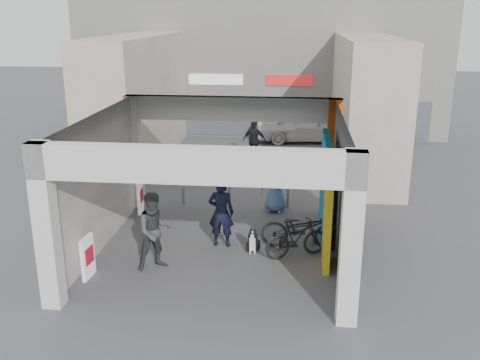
# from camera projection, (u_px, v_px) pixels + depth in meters

# --- Properties ---
(ground) EXTENTS (90.00, 90.00, 0.00)m
(ground) POSITION_uv_depth(u_px,v_px,m) (223.00, 235.00, 14.68)
(ground) COLOR #505155
(ground) RESTS_ON ground
(arcade_canopy) EXTENTS (6.40, 6.45, 6.40)m
(arcade_canopy) POSITION_uv_depth(u_px,v_px,m) (240.00, 163.00, 13.16)
(arcade_canopy) COLOR silver
(arcade_canopy) RESTS_ON ground
(far_building) EXTENTS (18.00, 4.08, 8.00)m
(far_building) POSITION_uv_depth(u_px,v_px,m) (261.00, 51.00, 26.75)
(far_building) COLOR silver
(far_building) RESTS_ON ground
(plaza_bldg_left) EXTENTS (2.00, 9.00, 5.00)m
(plaza_bldg_left) POSITION_uv_depth(u_px,v_px,m) (138.00, 99.00, 21.51)
(plaza_bldg_left) COLOR beige
(plaza_bldg_left) RESTS_ON ground
(plaza_bldg_right) EXTENTS (2.00, 9.00, 5.00)m
(plaza_bldg_right) POSITION_uv_depth(u_px,v_px,m) (365.00, 103.00, 20.58)
(plaza_bldg_right) COLOR beige
(plaza_bldg_right) RESTS_ON ground
(bollard_left) EXTENTS (0.09, 0.09, 0.93)m
(bollard_left) POSITION_uv_depth(u_px,v_px,m) (183.00, 190.00, 16.94)
(bollard_left) COLOR #999CA1
(bollard_left) RESTS_ON ground
(bollard_center) EXTENTS (0.09, 0.09, 0.93)m
(bollard_center) POSITION_uv_depth(u_px,v_px,m) (229.00, 193.00, 16.66)
(bollard_center) COLOR #999CA1
(bollard_center) RESTS_ON ground
(bollard_right) EXTENTS (0.09, 0.09, 0.98)m
(bollard_right) POSITION_uv_depth(u_px,v_px,m) (288.00, 192.00, 16.64)
(bollard_right) COLOR #999CA1
(bollard_right) RESTS_ON ground
(advert_board_near) EXTENTS (0.14, 0.55, 1.00)m
(advert_board_near) POSITION_uv_depth(u_px,v_px,m) (88.00, 257.00, 12.21)
(advert_board_near) COLOR white
(advert_board_near) RESTS_ON ground
(advert_board_far) EXTENTS (0.15, 0.56, 1.00)m
(advert_board_far) POSITION_uv_depth(u_px,v_px,m) (140.00, 197.00, 16.21)
(advert_board_far) COLOR white
(advert_board_far) RESTS_ON ground
(cafe_set) EXTENTS (1.43, 1.15, 0.86)m
(cafe_set) POSITION_uv_depth(u_px,v_px,m) (205.00, 170.00, 19.63)
(cafe_set) COLOR #98989D
(cafe_set) RESTS_ON ground
(produce_stand) EXTENTS (1.21, 0.66, 0.80)m
(produce_stand) POSITION_uv_depth(u_px,v_px,m) (188.00, 168.00, 19.84)
(produce_stand) COLOR black
(produce_stand) RESTS_ON ground
(crate_stack) EXTENTS (0.54, 0.48, 0.56)m
(crate_stack) POSITION_uv_depth(u_px,v_px,m) (256.00, 157.00, 21.51)
(crate_stack) COLOR #1B6128
(crate_stack) RESTS_ON ground
(border_collie) EXTENTS (0.25, 0.49, 0.67)m
(border_collie) POSITION_uv_depth(u_px,v_px,m) (253.00, 242.00, 13.59)
(border_collie) COLOR black
(border_collie) RESTS_ON ground
(man_with_dog) EXTENTS (0.69, 0.46, 1.83)m
(man_with_dog) POSITION_uv_depth(u_px,v_px,m) (221.00, 212.00, 13.78)
(man_with_dog) COLOR black
(man_with_dog) RESTS_ON ground
(man_back_turned) EXTENTS (1.16, 1.09, 1.89)m
(man_back_turned) POSITION_uv_depth(u_px,v_px,m) (155.00, 231.00, 12.54)
(man_back_turned) COLOR #393A3C
(man_back_turned) RESTS_ON ground
(man_elderly) EXTENTS (0.90, 0.63, 1.76)m
(man_elderly) POSITION_uv_depth(u_px,v_px,m) (275.00, 184.00, 16.20)
(man_elderly) COLOR #5574A6
(man_elderly) RESTS_ON ground
(man_crates) EXTENTS (1.04, 0.60, 1.67)m
(man_crates) POSITION_uv_depth(u_px,v_px,m) (254.00, 141.00, 21.88)
(man_crates) COLOR black
(man_crates) RESTS_ON ground
(bicycle_front) EXTENTS (2.08, 0.75, 1.09)m
(bicycle_front) POSITION_uv_depth(u_px,v_px,m) (301.00, 228.00, 13.73)
(bicycle_front) COLOR black
(bicycle_front) RESTS_ON ground
(bicycle_rear) EXTENTS (1.71, 1.14, 1.00)m
(bicycle_rear) POSITION_uv_depth(u_px,v_px,m) (297.00, 238.00, 13.25)
(bicycle_rear) COLOR black
(bicycle_rear) RESTS_ON ground
(white_van) EXTENTS (4.72, 2.36, 1.54)m
(white_van) POSITION_uv_depth(u_px,v_px,m) (303.00, 125.00, 25.13)
(white_van) COLOR silver
(white_van) RESTS_ON ground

